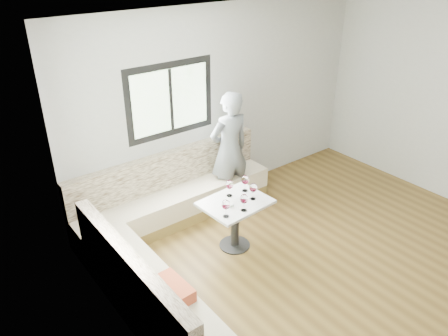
{
  "coord_description": "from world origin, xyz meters",
  "views": [
    {
      "loc": [
        -3.68,
        -2.26,
        3.48
      ],
      "look_at": [
        -0.9,
        1.35,
        1.12
      ],
      "focal_mm": 35.0,
      "sensor_mm": 36.0,
      "label": 1
    }
  ],
  "objects": [
    {
      "name": "person",
      "position": [
        -0.19,
        2.15,
        0.86
      ],
      "size": [
        0.65,
        0.45,
        1.71
      ],
      "primitive_type": "imported",
      "rotation": [
        0.0,
        0.0,
        3.08
      ],
      "color": "slate",
      "rests_on": "ground"
    },
    {
      "name": "wine_glass_b",
      "position": [
        -0.85,
        1.04,
        0.82
      ],
      "size": [
        0.1,
        0.1,
        0.22
      ],
      "color": "white",
      "rests_on": "table"
    },
    {
      "name": "wine_glass_d",
      "position": [
        -0.77,
        1.4,
        0.82
      ],
      "size": [
        0.1,
        0.1,
        0.22
      ],
      "color": "white",
      "rests_on": "table"
    },
    {
      "name": "olive_ramekin",
      "position": [
        -0.91,
        1.22,
        0.68
      ],
      "size": [
        0.09,
        0.09,
        0.03
      ],
      "color": "white",
      "rests_on": "table"
    },
    {
      "name": "wine_glass_a",
      "position": [
        -1.09,
        1.06,
        0.82
      ],
      "size": [
        0.1,
        0.1,
        0.22
      ],
      "color": "white",
      "rests_on": "table"
    },
    {
      "name": "banquette",
      "position": [
        -1.59,
        1.62,
        0.33
      ],
      "size": [
        2.9,
        2.8,
        0.95
      ],
      "color": "olive",
      "rests_on": "ground"
    },
    {
      "name": "room",
      "position": [
        -0.08,
        0.08,
        1.41
      ],
      "size": [
        5.01,
        5.01,
        2.81
      ],
      "color": "brown",
      "rests_on": "ground"
    },
    {
      "name": "wine_glass_c",
      "position": [
        -0.59,
        1.17,
        0.82
      ],
      "size": [
        0.1,
        0.1,
        0.22
      ],
      "color": "white",
      "rests_on": "table"
    },
    {
      "name": "wine_glass_e",
      "position": [
        -0.54,
        1.38,
        0.82
      ],
      "size": [
        0.1,
        0.1,
        0.22
      ],
      "color": "white",
      "rests_on": "table"
    },
    {
      "name": "table",
      "position": [
        -0.8,
        1.25,
        0.5
      ],
      "size": [
        0.85,
        0.68,
        0.66
      ],
      "rotation": [
        0.0,
        0.0,
        0.06
      ],
      "color": "black",
      "rests_on": "ground"
    }
  ]
}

